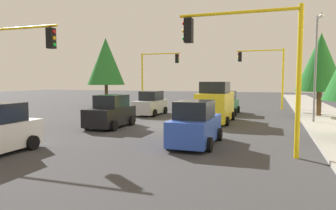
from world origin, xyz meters
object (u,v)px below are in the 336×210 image
object	(u,v)px
street_lamp_curbside	(317,57)
car_silver	(151,104)
traffic_signal_near_left	(248,51)
traffic_signal_far_left	(264,67)
car_blue	(195,125)
traffic_signal_near_right	(13,59)
traffic_signal_far_right	(157,68)
tree_opposite_side	(106,62)
tree_roadside_mid	(321,62)
car_green	(227,103)
car_black	(111,113)
delivery_van_yellow	(216,104)

from	to	relation	value
street_lamp_curbside	car_silver	world-z (taller)	street_lamp_curbside
traffic_signal_near_left	traffic_signal_far_left	xyz separation A→B (m)	(-20.00, 0.06, 0.26)
street_lamp_curbside	car_blue	size ratio (longest dim) A/B	1.77
traffic_signal_far_left	traffic_signal_near_right	size ratio (longest dim) A/B	1.07
traffic_signal_far_right	car_silver	distance (m)	9.51
tree_opposite_side	traffic_signal_far_right	bearing A→B (deg)	110.82
traffic_signal_far_right	car_silver	size ratio (longest dim) A/B	1.48
traffic_signal_far_right	tree_roadside_mid	xyz separation A→B (m)	(6.00, 15.74, 0.03)
tree_roadside_mid	car_silver	size ratio (longest dim) A/B	1.61
tree_roadside_mid	car_blue	xyz separation A→B (m)	(12.90, -6.60, -3.34)
tree_roadside_mid	car_green	distance (m)	7.87
street_lamp_curbside	car_blue	distance (m)	10.87
traffic_signal_near_right	car_black	size ratio (longest dim) A/B	1.51
traffic_signal_far_left	delivery_van_yellow	xyz separation A→B (m)	(11.27, -2.81, -2.93)
traffic_signal_far_right	street_lamp_curbside	bearing A→B (deg)	55.19
car_blue	delivery_van_yellow	bearing A→B (deg)	-176.50
delivery_van_yellow	traffic_signal_far_right	bearing A→B (deg)	-142.43
traffic_signal_far_right	traffic_signal_near_right	bearing A→B (deg)	0.17
traffic_signal_far_left	traffic_signal_near_right	xyz separation A→B (m)	(20.00, -11.43, -0.27)
traffic_signal_near_right	tree_opposite_side	world-z (taller)	tree_opposite_side
car_blue	car_silver	distance (m)	12.22
car_silver	car_blue	bearing A→B (deg)	31.55
tree_opposite_side	tree_roadside_mid	xyz separation A→B (m)	(4.00, 21.00, -0.71)
traffic_signal_far_right	delivery_van_yellow	world-z (taller)	traffic_signal_far_right
traffic_signal_far_right	car_black	xyz separation A→B (m)	(15.59, 2.99, -3.31)
traffic_signal_near_left	delivery_van_yellow	distance (m)	9.53
traffic_signal_near_left	traffic_signal_near_right	world-z (taller)	traffic_signal_near_left
traffic_signal_far_left	tree_opposite_side	bearing A→B (deg)	-83.19
tree_roadside_mid	car_black	distance (m)	16.30
traffic_signal_far_left	car_green	distance (m)	7.16
traffic_signal_far_left	delivery_van_yellow	distance (m)	11.98
traffic_signal_far_left	car_silver	world-z (taller)	traffic_signal_far_left
car_blue	traffic_signal_far_left	bearing A→B (deg)	172.93
traffic_signal_near_right	traffic_signal_far_right	xyz separation A→B (m)	(-20.00, -0.06, 0.25)
car_green	car_silver	size ratio (longest dim) A/B	0.96
tree_opposite_side	car_black	size ratio (longest dim) A/B	2.04
car_silver	traffic_signal_near_right	bearing A→B (deg)	-13.12
traffic_signal_near_left	tree_opposite_side	size ratio (longest dim) A/B	0.74
traffic_signal_far_right	street_lamp_curbside	world-z (taller)	street_lamp_curbside
traffic_signal_far_right	car_blue	bearing A→B (deg)	25.80
traffic_signal_near_left	traffic_signal_near_right	distance (m)	11.36
street_lamp_curbside	tree_opposite_side	xyz separation A→B (m)	(-8.39, -20.20, 0.60)
traffic_signal_near_left	car_green	xyz separation A→B (m)	(-14.33, -2.80, -3.06)
traffic_signal_near_right	car_silver	world-z (taller)	traffic_signal_near_right
traffic_signal_near_left	tree_opposite_side	distance (m)	24.56
tree_opposite_side	car_blue	xyz separation A→B (m)	(16.90, 14.40, -4.05)
delivery_van_yellow	car_green	xyz separation A→B (m)	(-5.61, -0.05, -0.39)
tree_opposite_side	car_black	bearing A→B (deg)	31.27
traffic_signal_far_right	car_blue	world-z (taller)	traffic_signal_far_right
traffic_signal_near_left	tree_roadside_mid	distance (m)	14.65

